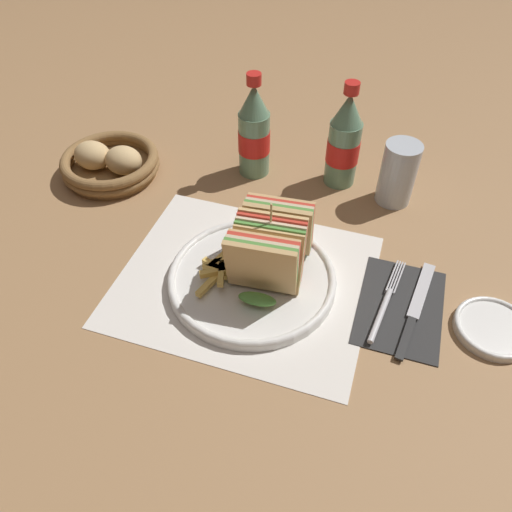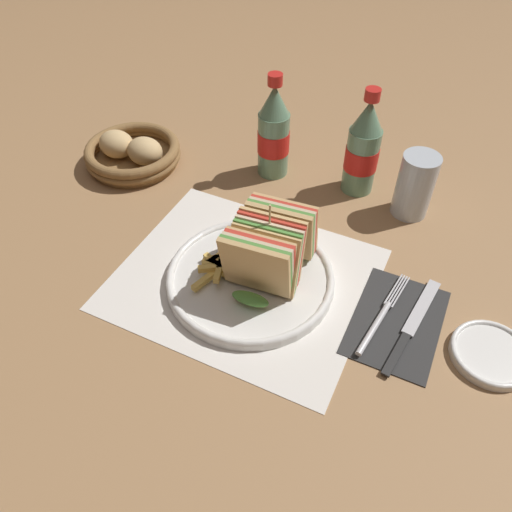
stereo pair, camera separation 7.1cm
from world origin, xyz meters
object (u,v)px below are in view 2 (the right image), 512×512
Objects in this scene: club_sandwich at (269,249)px; coke_bottle_far at (363,149)px; knife at (411,326)px; bread_basket at (133,153)px; glass_near at (414,189)px; side_saucer at (491,354)px; coke_bottle_near at (274,133)px; fork at (378,321)px; plate_main at (250,278)px.

club_sandwich is 0.83× the size of coke_bottle_far.
knife is 1.05× the size of bread_basket.
coke_bottle_far is at bearing 79.63° from club_sandwich.
bread_basket is (-0.53, -0.09, -0.03)m from glass_near.
side_saucer is (0.33, 0.00, -0.06)m from club_sandwich.
knife is 0.27m from glass_near.
coke_bottle_near is 0.29m from bread_basket.
knife is 0.11m from side_saucer.
fork is at bearing -154.43° from knife.
club_sandwich is 0.94× the size of fork.
glass_near is 1.06× the size of side_saucer.
bread_basket is (-0.60, 0.17, 0.02)m from knife.
side_saucer is (0.18, -0.26, -0.04)m from glass_near.
coke_bottle_near is (-0.11, 0.27, 0.02)m from club_sandwich.
fork is 0.16m from side_saucer.
plate_main is 0.36m from side_saucer.
side_saucer is (0.11, -0.00, 0.00)m from knife.
coke_bottle_far reaches higher than side_saucer.
knife is 0.34m from coke_bottle_far.
club_sandwich is 0.41m from bread_basket.
fork is 0.58m from bread_basket.
side_saucer is at bearing -13.25° from bread_basket.
coke_bottle_far is at bearing 129.02° from knife.
fork is at bearing -43.42° from coke_bottle_near.
bread_basket is (-0.35, 0.19, 0.02)m from plate_main.
coke_bottle_far reaches higher than club_sandwich.
glass_near is (0.16, 0.26, -0.02)m from club_sandwich.
coke_bottle_far is at bearing 15.17° from bread_basket.
club_sandwich is 0.31m from glass_near.
bread_basket is at bearing 172.17° from knife.
coke_bottle_far is 0.45m from bread_basket.
coke_bottle_near is 0.53m from side_saucer.
bread_basket is at bearing -164.83° from coke_bottle_far.
bread_basket is at bearing -170.40° from glass_near.
club_sandwich is 0.29m from coke_bottle_far.
fork is 0.28m from glass_near.
side_saucer is (0.36, 0.02, -0.00)m from plate_main.
club_sandwich reaches higher than fork.
fork is (0.18, -0.01, -0.06)m from club_sandwich.
coke_bottle_near reaches higher than knife.
bread_basket is at bearing 152.09° from plate_main.
plate_main is 2.23× the size of glass_near.
plate_main is 1.48× the size of fork.
club_sandwich is 0.84× the size of knife.
coke_bottle_near is at bearing 144.28° from fork.
glass_near is at bearing 112.21° from knife.
bread_basket reaches higher than side_saucer.
side_saucer is at bearing -30.45° from coke_bottle_near.
plate_main is at bearing -104.08° from coke_bottle_far.
glass_near reaches higher than bread_basket.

